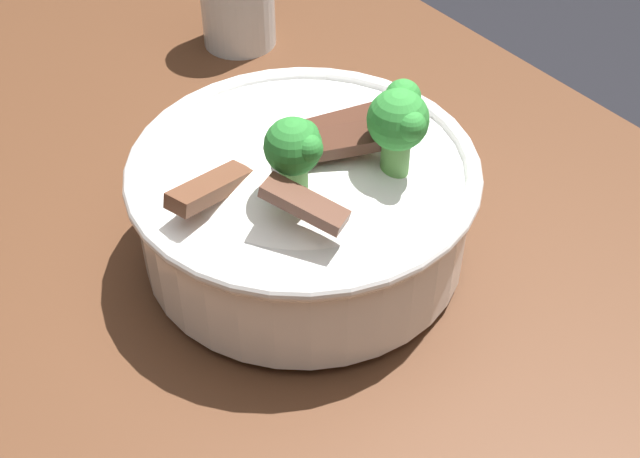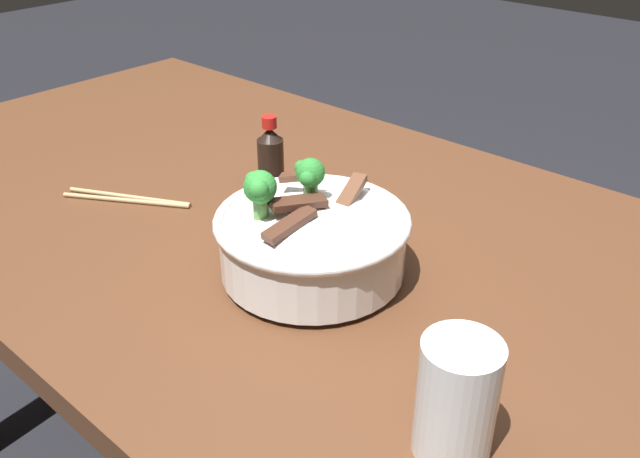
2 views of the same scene
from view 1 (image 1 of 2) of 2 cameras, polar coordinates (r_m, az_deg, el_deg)
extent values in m
cube|color=#56331E|center=(1.29, -4.61, 2.55)|extent=(0.08, 0.08, 0.71)
cylinder|color=white|center=(0.62, -1.04, -1.35)|extent=(0.11, 0.11, 0.01)
cylinder|color=white|center=(0.59, -1.08, 1.41)|extent=(0.23, 0.23, 0.07)
torus|color=white|center=(0.57, -1.13, 4.12)|extent=(0.24, 0.24, 0.01)
ellipsoid|color=white|center=(0.58, -1.11, 2.74)|extent=(0.19, 0.19, 0.06)
cube|color=brown|center=(0.54, -7.34, 2.73)|extent=(0.04, 0.07, 0.03)
cube|color=#563323|center=(0.50, -1.06, 1.70)|extent=(0.06, 0.04, 0.02)
cube|color=#4C2B1E|center=(0.55, 0.55, 5.77)|extent=(0.05, 0.07, 0.01)
cube|color=#4C2B1E|center=(0.59, 2.11, 7.22)|extent=(0.02, 0.07, 0.02)
cylinder|color=#5B9947|center=(0.53, -1.77, 3.29)|extent=(0.02, 0.02, 0.03)
sphere|color=#2D8433|center=(0.52, -1.83, 5.56)|extent=(0.04, 0.04, 0.04)
sphere|color=#2D8433|center=(0.51, -0.77, 5.41)|extent=(0.02, 0.02, 0.02)
sphere|color=#2D8433|center=(0.53, -1.13, 6.27)|extent=(0.02, 0.02, 0.02)
cylinder|color=#5B9947|center=(0.56, 5.07, 5.02)|extent=(0.02, 0.02, 0.03)
sphere|color=green|center=(0.54, 5.24, 7.30)|extent=(0.04, 0.04, 0.04)
sphere|color=green|center=(0.53, 6.07, 6.90)|extent=(0.02, 0.02, 0.02)
sphere|color=green|center=(0.55, 5.57, 8.77)|extent=(0.02, 0.02, 0.02)
cylinder|color=white|center=(0.87, -5.36, 12.53)|extent=(0.07, 0.07, 0.00)
camera|label=2|loc=(1.15, 8.70, 44.57)|focal=38.05mm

